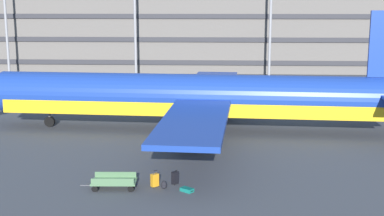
{
  "coord_description": "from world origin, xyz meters",
  "views": [
    {
      "loc": [
        0.68,
        -43.8,
        10.75
      ],
      "look_at": [
        -1.12,
        -5.16,
        3.0
      ],
      "focal_mm": 49.58,
      "sensor_mm": 36.0,
      "label": 1
    }
  ],
  "objects_px": {
    "suitcase_teal": "(155,180)",
    "backpack_scuffed": "(164,185)",
    "baggage_cart": "(114,182)",
    "suitcase_laid_flat": "(175,178)",
    "suitcase_black": "(187,190)",
    "airliner": "(199,97)"
  },
  "relations": [
    {
      "from": "suitcase_teal",
      "to": "backpack_scuffed",
      "type": "distance_m",
      "value": 0.7
    },
    {
      "from": "baggage_cart",
      "to": "suitcase_teal",
      "type": "bearing_deg",
      "value": 8.87
    },
    {
      "from": "suitcase_laid_flat",
      "to": "baggage_cart",
      "type": "height_order",
      "value": "suitcase_laid_flat"
    },
    {
      "from": "suitcase_black",
      "to": "baggage_cart",
      "type": "distance_m",
      "value": 4.33
    },
    {
      "from": "backpack_scuffed",
      "to": "suitcase_teal",
      "type": "bearing_deg",
      "value": 149.35
    },
    {
      "from": "suitcase_black",
      "to": "baggage_cart",
      "type": "relative_size",
      "value": 0.26
    },
    {
      "from": "suitcase_black",
      "to": "suitcase_teal",
      "type": "distance_m",
      "value": 2.09
    },
    {
      "from": "airliner",
      "to": "suitcase_black",
      "type": "height_order",
      "value": "airliner"
    },
    {
      "from": "suitcase_teal",
      "to": "backpack_scuffed",
      "type": "height_order",
      "value": "suitcase_teal"
    },
    {
      "from": "suitcase_teal",
      "to": "backpack_scuffed",
      "type": "bearing_deg",
      "value": -30.65
    },
    {
      "from": "baggage_cart",
      "to": "airliner",
      "type": "bearing_deg",
      "value": 72.92
    },
    {
      "from": "airliner",
      "to": "baggage_cart",
      "type": "bearing_deg",
      "value": -107.08
    },
    {
      "from": "suitcase_teal",
      "to": "baggage_cart",
      "type": "bearing_deg",
      "value": -171.13
    },
    {
      "from": "suitcase_teal",
      "to": "suitcase_laid_flat",
      "type": "relative_size",
      "value": 1.17
    },
    {
      "from": "suitcase_teal",
      "to": "baggage_cart",
      "type": "relative_size",
      "value": 0.31
    },
    {
      "from": "backpack_scuffed",
      "to": "baggage_cart",
      "type": "distance_m",
      "value": 2.94
    },
    {
      "from": "airliner",
      "to": "suitcase_teal",
      "type": "bearing_deg",
      "value": -98.47
    },
    {
      "from": "airliner",
      "to": "suitcase_laid_flat",
      "type": "distance_m",
      "value": 13.89
    },
    {
      "from": "suitcase_black",
      "to": "suitcase_teal",
      "type": "bearing_deg",
      "value": 160.9
    },
    {
      "from": "suitcase_teal",
      "to": "suitcase_laid_flat",
      "type": "bearing_deg",
      "value": 25.04
    },
    {
      "from": "baggage_cart",
      "to": "suitcase_laid_flat",
      "type": "bearing_deg",
      "value": 14.51
    },
    {
      "from": "suitcase_teal",
      "to": "suitcase_laid_flat",
      "type": "distance_m",
      "value": 1.28
    }
  ]
}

